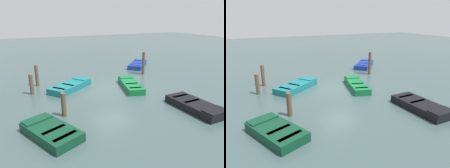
# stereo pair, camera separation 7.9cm
# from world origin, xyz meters

# --- Properties ---
(ground_plane) EXTENTS (80.00, 80.00, 0.00)m
(ground_plane) POSITION_xyz_m (0.00, 0.00, 0.00)
(ground_plane) COLOR #384C4C
(rowboat_dark_green) EXTENTS (2.33, 3.03, 0.46)m
(rowboat_dark_green) POSITION_xyz_m (-4.87, -4.33, 0.22)
(rowboat_dark_green) COLOR #0C3823
(rowboat_dark_green) RESTS_ON ground_plane
(rowboat_teal) EXTENTS (3.32, 2.91, 0.46)m
(rowboat_teal) POSITION_xyz_m (-2.55, 1.19, 0.22)
(rowboat_teal) COLOR #14666B
(rowboat_teal) RESTS_ON ground_plane
(rowboat_black) EXTENTS (1.46, 3.21, 0.46)m
(rowboat_black) POSITION_xyz_m (2.54, -4.95, 0.22)
(rowboat_black) COLOR black
(rowboat_black) RESTS_ON ground_plane
(rowboat_green) EXTENTS (1.84, 3.43, 0.46)m
(rowboat_green) POSITION_xyz_m (1.26, -0.32, 0.22)
(rowboat_green) COLOR #0F602D
(rowboat_green) RESTS_ON ground_plane
(rowboat_blue) EXTENTS (3.12, 3.19, 0.46)m
(rowboat_blue) POSITION_xyz_m (5.15, 4.96, 0.22)
(rowboat_blue) COLOR navy
(rowboat_blue) RESTS_ON ground_plane
(mooring_piling_near_right) EXTENTS (0.24, 0.24, 1.50)m
(mooring_piling_near_right) POSITION_xyz_m (-4.49, 2.89, 0.75)
(mooring_piling_near_right) COLOR brown
(mooring_piling_near_right) RESTS_ON ground_plane
(mooring_piling_far_right) EXTENTS (0.24, 0.24, 1.90)m
(mooring_piling_far_right) POSITION_xyz_m (4.07, 2.37, 0.95)
(mooring_piling_far_right) COLOR brown
(mooring_piling_far_right) RESTS_ON ground_plane
(mooring_piling_near_left) EXTENTS (0.25, 0.25, 1.31)m
(mooring_piling_near_left) POSITION_xyz_m (-5.02, 1.23, 0.66)
(mooring_piling_near_left) COLOR brown
(mooring_piling_near_left) RESTS_ON ground_plane
(mooring_piling_far_left) EXTENTS (0.25, 0.25, 1.21)m
(mooring_piling_far_left) POSITION_xyz_m (-3.92, -2.69, 0.60)
(mooring_piling_far_left) COLOR brown
(mooring_piling_far_left) RESTS_ON ground_plane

